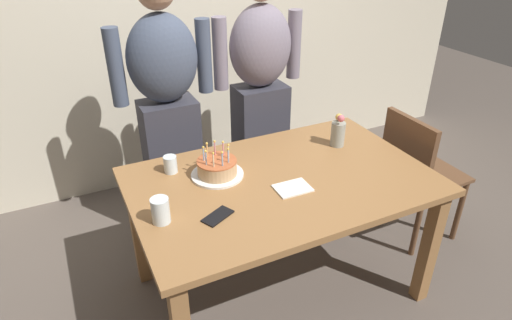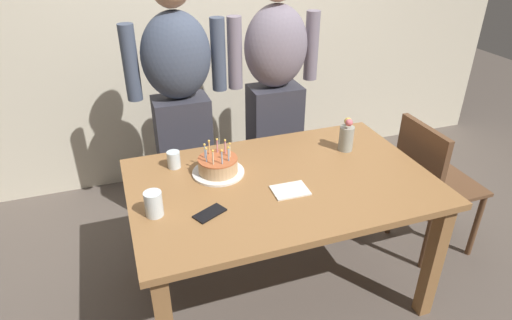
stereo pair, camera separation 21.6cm
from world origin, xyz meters
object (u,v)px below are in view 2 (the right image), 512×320
(water_glass_near, at_px, (174,160))
(cell_phone, at_px, (210,213))
(water_glass_far, at_px, (154,204))
(napkin_stack, at_px, (290,190))
(dining_chair, at_px, (429,178))
(birthday_cake, at_px, (218,166))
(flower_vase, at_px, (346,136))
(person_man_bearded, at_px, (181,105))
(person_woman_cardigan, at_px, (275,93))

(water_glass_near, xyz_separation_m, cell_phone, (0.07, -0.46, -0.04))
(water_glass_far, relative_size, napkin_stack, 0.68)
(dining_chair, bearing_deg, water_glass_near, 80.39)
(cell_phone, bearing_deg, water_glass_near, 72.28)
(water_glass_near, relative_size, napkin_stack, 0.52)
(cell_phone, xyz_separation_m, napkin_stack, (0.41, 0.05, 0.00))
(water_glass_far, bearing_deg, napkin_stack, -1.98)
(cell_phone, distance_m, dining_chair, 1.43)
(birthday_cake, xyz_separation_m, water_glass_near, (-0.20, 0.14, 0.00))
(birthday_cake, distance_m, flower_vase, 0.74)
(water_glass_far, xyz_separation_m, dining_chair, (1.62, 0.14, -0.28))
(cell_phone, distance_m, napkin_stack, 0.41)
(napkin_stack, bearing_deg, birthday_cake, 135.98)
(water_glass_near, distance_m, person_man_bearded, 0.54)
(person_man_bearded, height_order, person_woman_cardigan, same)
(water_glass_far, distance_m, flower_vase, 1.13)
(napkin_stack, height_order, flower_vase, flower_vase)
(water_glass_near, distance_m, water_glass_far, 0.42)
(cell_phone, height_order, napkin_stack, same)
(cell_phone, bearing_deg, water_glass_far, 135.08)
(water_glass_near, height_order, dining_chair, dining_chair)
(flower_vase, bearing_deg, water_glass_far, -166.32)
(napkin_stack, xyz_separation_m, person_man_bearded, (-0.34, 0.92, 0.13))
(birthday_cake, height_order, cell_phone, birthday_cake)
(person_man_bearded, bearing_deg, dining_chair, 150.22)
(birthday_cake, bearing_deg, napkin_stack, -44.02)
(flower_vase, xyz_separation_m, person_woman_cardigan, (-0.18, 0.63, 0.05))
(water_glass_far, height_order, cell_phone, water_glass_far)
(flower_vase, bearing_deg, person_man_bearded, 141.66)
(person_woman_cardigan, relative_size, dining_chair, 1.90)
(birthday_cake, height_order, water_glass_far, birthday_cake)
(water_glass_near, relative_size, person_woman_cardigan, 0.05)
(napkin_stack, distance_m, dining_chair, 1.03)
(water_glass_near, xyz_separation_m, napkin_stack, (0.48, -0.41, -0.04))
(birthday_cake, bearing_deg, flower_vase, 1.26)
(napkin_stack, relative_size, person_woman_cardigan, 0.10)
(flower_vase, relative_size, person_woman_cardigan, 0.12)
(flower_vase, bearing_deg, cell_phone, -158.51)
(water_glass_near, xyz_separation_m, flower_vase, (0.94, -0.12, 0.04))
(person_man_bearded, relative_size, person_woman_cardigan, 1.00)
(water_glass_far, height_order, flower_vase, flower_vase)
(water_glass_far, height_order, person_man_bearded, person_man_bearded)
(birthday_cake, relative_size, flower_vase, 1.34)
(cell_phone, height_order, person_woman_cardigan, person_woman_cardigan)
(water_glass_near, relative_size, dining_chair, 0.10)
(person_man_bearded, xyz_separation_m, dining_chair, (1.33, -0.76, -0.36))
(water_glass_near, height_order, napkin_stack, water_glass_near)
(birthday_cake, height_order, person_woman_cardigan, person_woman_cardigan)
(birthday_cake, bearing_deg, water_glass_near, 145.33)
(person_woman_cardigan, bearing_deg, water_glass_far, 44.45)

